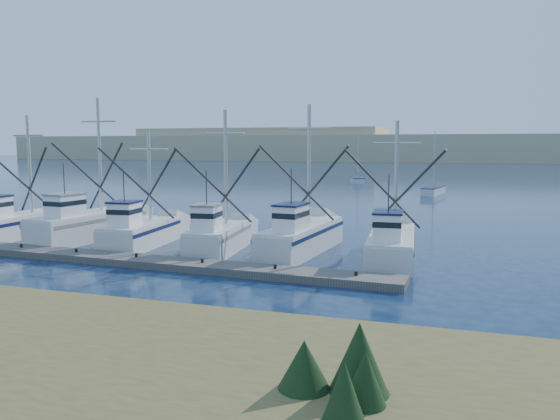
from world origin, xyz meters
name	(u,v)px	position (x,y,z in m)	size (l,w,h in m)	color
ground	(248,310)	(0.00, 0.00, 0.00)	(500.00, 500.00, 0.00)	#0B1834
floating_dock	(136,261)	(-8.71, 5.92, 0.19)	(28.66, 1.91, 0.38)	#5F5A55
dune_ridge	(434,148)	(0.00, 210.00, 5.00)	(360.00, 60.00, 10.00)	tan
trawler_fleet	(181,232)	(-8.67, 10.96, 0.99)	(28.27, 9.17, 9.53)	silver
sailboat_near	(433,191)	(5.07, 53.53, 0.49)	(2.86, 6.76, 8.10)	silver
sailboat_far	(357,180)	(-7.67, 70.97, 0.49)	(3.29, 6.13, 8.10)	silver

